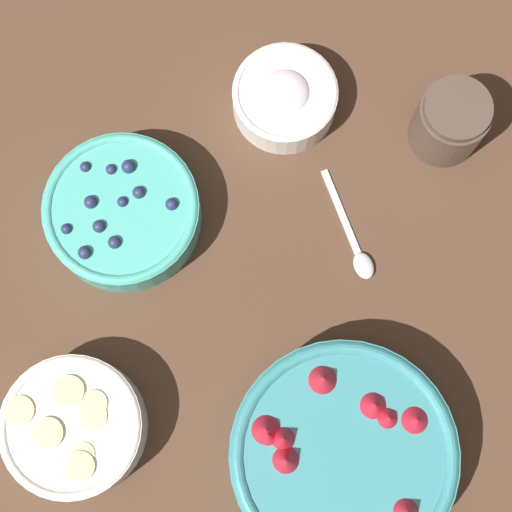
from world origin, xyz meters
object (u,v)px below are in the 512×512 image
object	(u,v)px
bowl_bananas	(74,427)
bowl_cream	(285,97)
jar_chocolate	(449,123)
bowl_blueberries	(123,212)
bowl_strawberries	(342,454)

from	to	relation	value
bowl_bananas	bowl_cream	size ratio (longest dim) A/B	1.24
jar_chocolate	bowl_blueberries	bearing A→B (deg)	137.72
bowl_blueberries	bowl_cream	xyz separation A→B (m)	(0.21, -0.08, -0.00)
bowl_strawberries	jar_chocolate	world-z (taller)	bowl_strawberries
bowl_strawberries	bowl_blueberries	world-z (taller)	bowl_strawberries
bowl_strawberries	bowl_blueberries	bearing A→B (deg)	74.41
bowl_strawberries	bowl_bananas	world-z (taller)	bowl_strawberries
bowl_strawberries	bowl_blueberries	size ratio (longest dim) A/B	1.36
bowl_bananas	jar_chocolate	bearing A→B (deg)	-18.35
bowl_strawberries	bowl_cream	distance (m)	0.41
bowl_strawberries	jar_chocolate	bearing A→B (deg)	12.77
bowl_strawberries	bowl_bananas	distance (m)	0.28
bowl_cream	jar_chocolate	distance (m)	0.19
bowl_strawberries	jar_chocolate	size ratio (longest dim) A/B	2.70
bowl_strawberries	jar_chocolate	distance (m)	0.39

